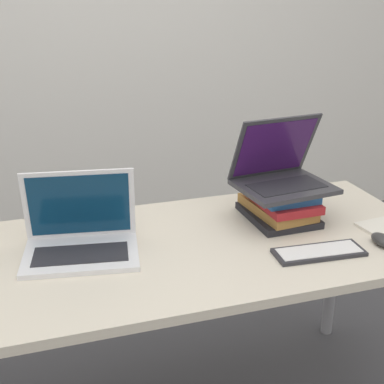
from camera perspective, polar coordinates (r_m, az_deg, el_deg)
The scene contains 7 objects.
wall_back at distance 3.14m, azimuth -9.46°, elevation 18.30°, with size 8.00×0.05×2.70m.
desk at distance 1.77m, azimuth 0.05°, elevation -7.65°, with size 1.62×0.74×0.72m.
laptop_left at distance 1.70m, azimuth -11.80°, elevation -4.76°, with size 0.38×0.29×0.25m.
book_stack at distance 1.92m, azimuth 9.31°, elevation -1.24°, with size 0.22×0.30×0.12m.
laptop_on_books at distance 1.88m, azimuth 9.46°, elevation 1.99°, with size 0.34×0.29×0.25m.
wireless_keyboard at distance 1.71m, azimuth 13.38°, elevation -6.25°, with size 0.29×0.12×0.01m.
mouse at distance 1.82m, azimuth 19.69°, elevation -4.86°, with size 0.06×0.10×0.03m.
Camera 1 is at (-0.47, -1.10, 1.50)m, focal length 50.00 mm.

